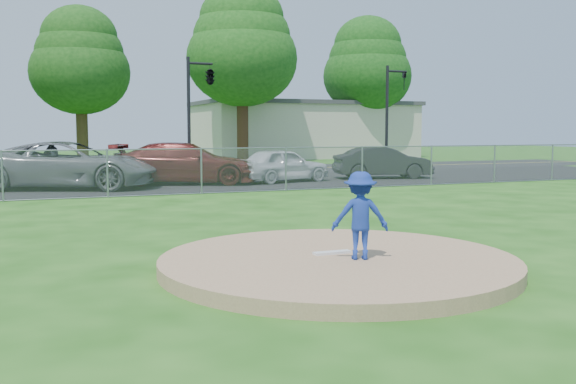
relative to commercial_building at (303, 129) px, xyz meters
name	(u,v)px	position (x,y,z in m)	size (l,w,h in m)	color
ground	(186,202)	(-16.00, -28.00, -2.16)	(120.00, 120.00, 0.00)	#1A5011
pitchers_mound	(338,263)	(-16.00, -38.00, -2.06)	(5.40, 5.40, 0.20)	#A17B58
pitching_rubber	(332,253)	(-16.00, -37.80, -1.94)	(0.60, 0.15, 0.04)	white
chain_link_fence	(171,172)	(-16.00, -26.00, -1.41)	(40.00, 0.06, 1.50)	gray
parking_lot	(147,184)	(-16.00, -21.50, -2.15)	(50.00, 8.00, 0.01)	black
street	(121,173)	(-16.00, -14.00, -2.16)	(60.00, 7.00, 0.01)	black
commercial_building	(303,129)	(0.00, 0.00, 0.00)	(16.40, 9.40, 4.30)	beige
tree_center	(80,60)	(-17.00, -4.00, 4.31)	(6.16, 6.16, 9.84)	#3C2A15
tree_right	(242,45)	(-7.00, -6.00, 5.49)	(7.28, 7.28, 11.63)	#3B2115
tree_far_right	(367,65)	(4.00, -3.00, 4.90)	(6.72, 6.72, 10.74)	#361E13
traffic_signal_center	(208,78)	(-12.03, -16.00, 2.45)	(1.42, 2.48, 5.60)	black
traffic_signal_right	(391,107)	(-1.76, -16.00, 1.20)	(1.28, 0.20, 5.60)	black
pitcher	(360,216)	(-15.79, -38.30, -1.31)	(0.84, 0.48, 1.30)	navy
parked_car_gray	(70,165)	(-18.88, -22.38, -1.30)	(2.81, 6.09, 1.69)	slate
parked_car_darkred	(186,163)	(-14.56, -21.89, -1.34)	(2.27, 5.57, 1.62)	#5B1916
parked_car_pearl	(282,165)	(-10.72, -22.43, -1.46)	(1.62, 4.03, 1.37)	silver
parked_car_charcoal	(383,162)	(-5.90, -22.22, -1.46)	(1.47, 4.21, 1.39)	black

